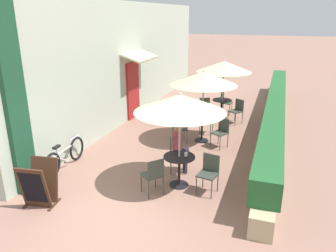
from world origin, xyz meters
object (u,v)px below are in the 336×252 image
at_px(cafe_chair_far_left, 237,109).
at_px(bicycle_leaning, 65,156).
at_px(patio_table_far, 222,105).
at_px(patio_umbrella_far, 224,66).
at_px(patio_table_mid, 202,125).
at_px(seated_patron_near_left, 180,146).
at_px(cafe_chair_far_right, 225,101).
at_px(cafe_chair_mid_back, 221,130).
at_px(coffee_cup_far, 226,99).
at_px(patio_table_near, 179,165).
at_px(menu_board, 39,184).
at_px(coffee_cup_mid, 202,119).
at_px(patio_umbrella_mid, 204,78).
at_px(cafe_chair_far_back, 204,106).
at_px(cafe_chair_mid_left, 204,118).
at_px(patio_umbrella_near, 180,103).
at_px(cafe_chair_near_left, 175,153).
at_px(cafe_chair_near_back, 209,171).
at_px(cafe_chair_mid_right, 181,128).
at_px(coffee_cup_near, 186,154).
at_px(cafe_chair_near_right, 154,174).

height_order(cafe_chair_far_left, bicycle_leaning, cafe_chair_far_left).
height_order(patio_table_far, patio_umbrella_far, patio_umbrella_far).
height_order(patio_table_mid, patio_umbrella_far, patio_umbrella_far).
xyz_separation_m(seated_patron_near_left, cafe_chair_far_right, (0.20, 5.45, -0.17)).
relative_size(cafe_chair_mid_back, coffee_cup_far, 9.67).
height_order(seated_patron_near_left, cafe_chair_far_left, seated_patron_near_left).
xyz_separation_m(patio_table_near, menu_board, (-2.49, -1.69, -0.04)).
bearing_deg(coffee_cup_mid, patio_umbrella_mid, 103.00).
distance_m(patio_table_far, cafe_chair_far_back, 0.71).
xyz_separation_m(seated_patron_near_left, cafe_chair_mid_back, (0.69, 1.97, -0.17)).
xyz_separation_m(patio_umbrella_far, cafe_chair_far_left, (0.62, -0.34, -1.46)).
bearing_deg(cafe_chair_mid_left, cafe_chair_far_back, -167.19).
xyz_separation_m(cafe_chair_mid_back, bicycle_leaning, (-3.51, -2.75, -0.18)).
bearing_deg(patio_table_far, patio_umbrella_near, -90.11).
relative_size(cafe_chair_near_left, cafe_chair_mid_left, 1.00).
relative_size(patio_table_far, patio_umbrella_far, 0.33).
xyz_separation_m(patio_table_far, patio_umbrella_far, (0.00, 0.00, 1.46)).
distance_m(cafe_chair_near_back, cafe_chair_mid_right, 2.92).
bearing_deg(cafe_chair_near_left, patio_umbrella_near, 6.22).
distance_m(patio_umbrella_near, coffee_cup_near, 1.20).
height_order(seated_patron_near_left, cafe_chair_mid_back, seated_patron_near_left).
height_order(patio_umbrella_near, cafe_chair_far_left, patio_umbrella_near).
relative_size(patio_table_far, bicycle_leaning, 0.42).
relative_size(cafe_chair_near_right, coffee_cup_far, 9.67).
bearing_deg(cafe_chair_mid_left, bicycle_leaning, -37.50).
bearing_deg(bicycle_leaning, cafe_chair_mid_right, 45.97).
xyz_separation_m(coffee_cup_mid, cafe_chair_far_left, (0.75, 2.32, -0.26)).
distance_m(patio_table_mid, menu_board, 5.17).
relative_size(seated_patron_near_left, cafe_chair_mid_left, 1.44).
bearing_deg(seated_patron_near_left, cafe_chair_mid_right, 176.81).
relative_size(cafe_chair_near_left, cafe_chair_mid_right, 1.00).
xyz_separation_m(patio_table_mid, cafe_chair_mid_right, (-0.56, -0.42, 0.00)).
bearing_deg(cafe_chair_near_right, coffee_cup_mid, 35.94).
bearing_deg(coffee_cup_near, cafe_chair_mid_right, 109.61).
xyz_separation_m(cafe_chair_near_back, coffee_cup_mid, (-0.83, 2.81, 0.26)).
relative_size(cafe_chair_near_left, coffee_cup_far, 9.67).
bearing_deg(patio_table_near, cafe_chair_near_right, -124.46).
height_order(cafe_chair_near_right, coffee_cup_near, cafe_chair_near_right).
xyz_separation_m(cafe_chair_mid_right, patio_table_far, (0.74, 2.93, -0.00)).
bearing_deg(patio_umbrella_far, cafe_chair_mid_right, -104.12).
bearing_deg(cafe_chair_mid_back, patio_umbrella_far, -51.03).
distance_m(cafe_chair_mid_left, bicycle_leaning, 4.65).
relative_size(cafe_chair_far_left, menu_board, 0.91).
relative_size(cafe_chair_mid_left, patio_umbrella_far, 0.39).
relative_size(cafe_chair_near_back, patio_umbrella_mid, 0.39).
xyz_separation_m(patio_table_near, cafe_chair_far_back, (-0.60, 5.06, 0.00)).
xyz_separation_m(cafe_chair_near_left, cafe_chair_near_back, (1.01, -0.69, 0.00)).
distance_m(cafe_chair_near_back, patio_umbrella_far, 5.71).
relative_size(cafe_chair_near_back, patio_table_mid, 1.18).
xyz_separation_m(cafe_chair_near_right, patio_table_mid, (0.24, 3.50, -0.00)).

